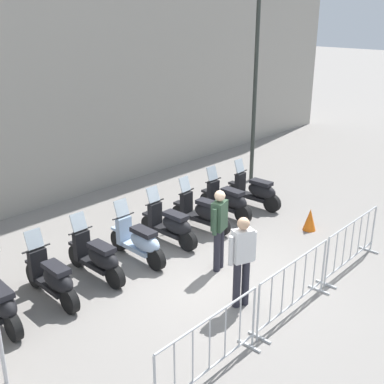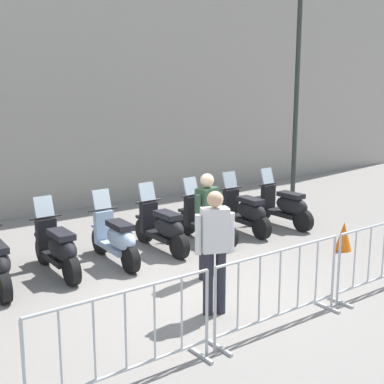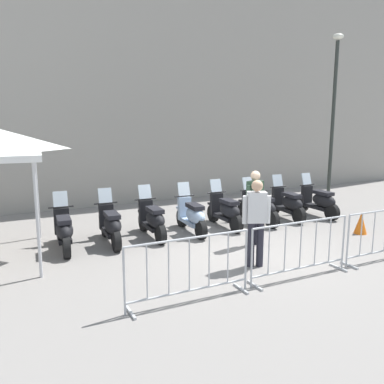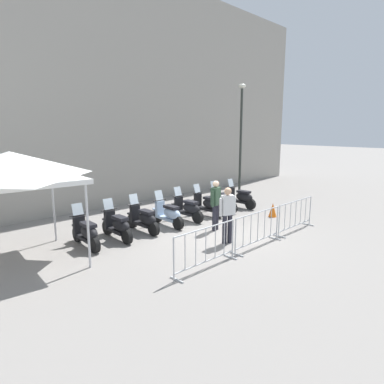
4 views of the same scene
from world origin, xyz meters
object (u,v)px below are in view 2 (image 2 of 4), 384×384
object	(u,v)px
barrier_segment_1	(279,290)
barrier_segment_2	(383,256)
motorcycle_6	(245,212)
motorcycle_7	(285,206)
motorcycle_5	(209,220)
motorcycle_3	(116,239)
officer_mid_plaza	(207,220)
motorcycle_4	(163,228)
barrier_segment_0	(126,339)
motorcycle_2	(58,249)
officer_near_row_end	(215,246)
traffic_cone	(344,236)
street_lamp	(297,72)

from	to	relation	value
barrier_segment_1	barrier_segment_2	bearing A→B (deg)	4.96
motorcycle_6	motorcycle_7	bearing A→B (deg)	-2.14
motorcycle_5	barrier_segment_2	world-z (taller)	motorcycle_5
motorcycle_3	officer_mid_plaza	size ratio (longest dim) A/B	1.00
motorcycle_4	barrier_segment_2	xyz separation A→B (m)	(2.02, -3.38, 0.07)
motorcycle_3	barrier_segment_0	bearing A→B (deg)	-111.62
motorcycle_5	motorcycle_6	distance (m)	1.03
motorcycle_2	officer_mid_plaza	world-z (taller)	officer_mid_plaza
motorcycle_3	officer_mid_plaza	bearing A→B (deg)	-54.46
motorcycle_6	barrier_segment_0	size ratio (longest dim) A/B	0.80
officer_near_row_end	traffic_cone	world-z (taller)	officer_near_row_end
motorcycle_7	barrier_segment_1	size ratio (longest dim) A/B	0.80
motorcycle_4	motorcycle_6	distance (m)	2.08
motorcycle_2	barrier_segment_2	size ratio (longest dim) A/B	0.80
barrier_segment_0	traffic_cone	size ratio (longest dim) A/B	3.91
motorcycle_7	traffic_cone	size ratio (longest dim) A/B	3.14
motorcycle_4	barrier_segment_0	bearing A→B (deg)	-123.05
motorcycle_7	motorcycle_6	bearing A→B (deg)	177.86
motorcycle_3	officer_near_row_end	bearing A→B (deg)	-82.51
motorcycle_7	street_lamp	world-z (taller)	street_lamp
officer_mid_plaza	traffic_cone	bearing A→B (deg)	-2.94
street_lamp	officer_mid_plaza	size ratio (longest dim) A/B	3.24
motorcycle_5	motorcycle_4	bearing A→B (deg)	-178.16
officer_near_row_end	motorcycle_4	bearing A→B (deg)	76.03
barrier_segment_0	officer_near_row_end	distance (m)	2.06
motorcycle_7	barrier_segment_2	distance (m)	3.69
motorcycle_6	barrier_segment_0	xyz separation A→B (m)	(-4.52, -3.95, 0.07)
motorcycle_2	traffic_cone	xyz separation A→B (m)	(5.04, -1.52, -0.18)
barrier_segment_1	street_lamp	xyz separation A→B (m)	(5.00, 5.30, 2.87)
motorcycle_7	officer_near_row_end	bearing A→B (deg)	-142.54
motorcycle_5	motorcycle_7	size ratio (longest dim) A/B	1.00
motorcycle_5	barrier_segment_0	world-z (taller)	motorcycle_5
street_lamp	officer_mid_plaza	distance (m)	6.33
barrier_segment_0	street_lamp	xyz separation A→B (m)	(7.24, 5.49, 2.87)
barrier_segment_1	officer_mid_plaza	xyz separation A→B (m)	(0.17, 1.99, 0.46)
motorcycle_6	barrier_segment_2	size ratio (longest dim) A/B	0.80
motorcycle_5	motorcycle_6	bearing A→B (deg)	8.43
motorcycle_2	motorcycle_4	size ratio (longest dim) A/B	1.00
motorcycle_2	motorcycle_5	distance (m)	3.13
motorcycle_4	street_lamp	world-z (taller)	street_lamp
motorcycle_7	officer_near_row_end	world-z (taller)	officer_near_row_end
barrier_segment_2	street_lamp	distance (m)	6.48
officer_mid_plaza	barrier_segment_0	bearing A→B (deg)	-137.77
street_lamp	motorcycle_5	bearing A→B (deg)	-155.63
motorcycle_6	barrier_segment_2	bearing A→B (deg)	-90.79
officer_near_row_end	street_lamp	bearing A→B (deg)	39.44
motorcycle_3	motorcycle_2	bearing A→B (deg)	-178.61
street_lamp	motorcycle_2	bearing A→B (deg)	-164.19
street_lamp	officer_near_row_end	size ratio (longest dim) A/B	3.24
motorcycle_3	motorcycle_4	distance (m)	1.05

